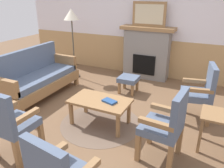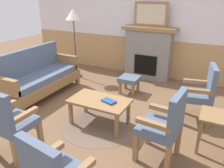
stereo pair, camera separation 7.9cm
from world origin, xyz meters
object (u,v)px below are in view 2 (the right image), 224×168
object	(u,v)px
floor_lamp_by_couch	(73,19)
framed_picture	(151,14)
armchair_front_center	(9,120)
fireplace	(148,52)
couch	(39,77)
armchair_near_fireplace	(202,91)
armchair_by_window_left	(165,124)
footstool	(129,80)
side_table	(217,123)
coffee_table	(99,103)
book_on_table	(109,101)

from	to	relation	value
floor_lamp_by_couch	framed_picture	bearing A→B (deg)	24.52
armchair_front_center	fireplace	bearing A→B (deg)	79.89
couch	armchair_near_fireplace	size ratio (longest dim) A/B	1.84
armchair_by_window_left	fireplace	bearing A→B (deg)	112.17
framed_picture	footstool	bearing A→B (deg)	-92.68
footstool	floor_lamp_by_couch	world-z (taller)	floor_lamp_by_couch
floor_lamp_by_couch	armchair_by_window_left	bearing A→B (deg)	-36.48
fireplace	couch	distance (m)	2.65
fireplace	side_table	xyz separation A→B (m)	(1.73, -2.33, -0.22)
footstool	side_table	world-z (taller)	side_table
footstool	armchair_near_fireplace	distance (m)	1.60
framed_picture	armchair_by_window_left	world-z (taller)	framed_picture
armchair_near_fireplace	floor_lamp_by_couch	distance (m)	3.33
fireplace	coffee_table	distance (m)	2.46
book_on_table	side_table	size ratio (longest dim) A/B	0.41
framed_picture	footstool	world-z (taller)	framed_picture
fireplace	coffee_table	xyz separation A→B (m)	(-0.00, -2.44, -0.27)
fireplace	couch	bearing A→B (deg)	-129.51
couch	armchair_by_window_left	world-z (taller)	same
framed_picture	couch	size ratio (longest dim) A/B	0.44
armchair_near_fireplace	floor_lamp_by_couch	size ratio (longest dim) A/B	0.58
floor_lamp_by_couch	footstool	bearing A→B (deg)	-11.04
book_on_table	armchair_by_window_left	xyz separation A→B (m)	(0.98, -0.38, 0.08)
book_on_table	armchair_near_fireplace	size ratio (longest dim) A/B	0.23
book_on_table	side_table	xyz separation A→B (m)	(1.56, 0.12, -0.02)
footstool	armchair_by_window_left	xyz separation A→B (m)	(1.20, -1.76, 0.25)
footstool	armchair_near_fireplace	size ratio (longest dim) A/B	0.41
coffee_table	side_table	world-z (taller)	side_table
floor_lamp_by_couch	side_table	bearing A→B (deg)	-24.94
armchair_front_center	floor_lamp_by_couch	distance (m)	3.18
armchair_near_fireplace	fireplace	bearing A→B (deg)	132.19
fireplace	coffee_table	bearing A→B (deg)	-90.08
book_on_table	armchair_front_center	distance (m)	1.44
fireplace	armchair_near_fireplace	xyz separation A→B (m)	(1.44, -1.59, -0.11)
framed_picture	armchair_near_fireplace	xyz separation A→B (m)	(1.44, -1.59, -1.02)
fireplace	armchair_by_window_left	xyz separation A→B (m)	(1.15, -2.83, -0.11)
book_on_table	armchair_near_fireplace	distance (m)	1.53
book_on_table	armchair_front_center	bearing A→B (deg)	-124.48
armchair_by_window_left	side_table	distance (m)	0.77
book_on_table	couch	bearing A→B (deg)	167.38
footstool	floor_lamp_by_couch	distance (m)	2.01
book_on_table	side_table	world-z (taller)	side_table
armchair_near_fireplace	armchair_front_center	size ratio (longest dim) A/B	1.00
couch	armchair_front_center	distance (m)	1.91
framed_picture	armchair_by_window_left	xyz separation A→B (m)	(1.15, -2.83, -1.02)
coffee_table	armchair_by_window_left	bearing A→B (deg)	-18.38
side_table	armchair_near_fireplace	bearing A→B (deg)	111.40
armchair_near_fireplace	side_table	distance (m)	0.80
couch	floor_lamp_by_couch	size ratio (longest dim) A/B	1.07
fireplace	framed_picture	xyz separation A→B (m)	(0.00, 0.00, 0.91)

